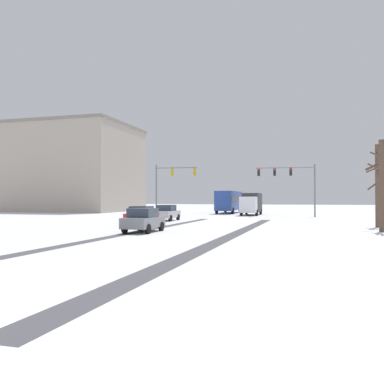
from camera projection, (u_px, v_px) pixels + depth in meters
wheel_track_left_lane at (231, 236)px, 25.19m from camera, size 0.95×39.10×0.01m
wheel_track_right_lane at (130, 233)px, 27.08m from camera, size 0.86×39.10×0.01m
sidewalk_kerb_right at (345, 241)px, 21.68m from camera, size 4.00×39.10×0.12m
traffic_signal_far_right at (290, 178)px, 51.09m from camera, size 7.21×0.85×6.50m
traffic_signal_far_left at (170, 180)px, 51.67m from camera, size 5.33×0.64×6.50m
car_silver_lead at (167, 213)px, 42.27m from camera, size 1.89×4.13×1.62m
car_red_second at (142, 215)px, 35.68m from camera, size 1.87×4.12×1.62m
car_grey_third at (143, 220)px, 27.88m from camera, size 1.89×4.13×1.62m
bus_oncoming at (229, 200)px, 64.25m from camera, size 2.88×11.06×3.38m
box_truck_delivery at (251, 203)px, 56.51m from camera, size 2.36×7.42×3.02m
bare_tree_sidewalk_mid at (382, 181)px, 28.24m from camera, size 2.16×1.67×6.56m
bare_tree_sidewalk_far at (377, 183)px, 32.69m from camera, size 1.60×1.54×6.57m
office_building_far_left_block at (77, 169)px, 74.56m from camera, size 19.63×18.07×15.37m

